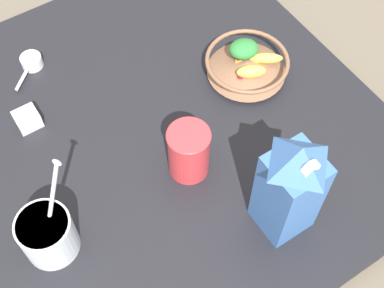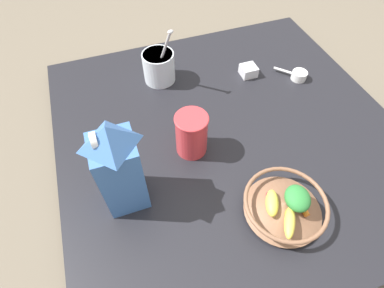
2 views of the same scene
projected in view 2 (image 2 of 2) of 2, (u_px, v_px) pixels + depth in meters
name	position (u px, v px, depth m)	size (l,w,h in m)	color
ground_plane	(229.00, 138.00, 0.90)	(6.00, 6.00, 0.00)	#665B4C
countertop	(229.00, 135.00, 0.89)	(0.98, 0.98, 0.04)	black
fruit_bowl	(285.00, 206.00, 0.69)	(0.19, 0.19, 0.08)	brown
milk_carton	(119.00, 167.00, 0.64)	(0.09, 0.09, 0.26)	#3D6BB2
yogurt_tub	(159.00, 66.00, 0.97)	(0.13, 0.10, 0.22)	silver
drinking_cup	(192.00, 133.00, 0.78)	(0.09, 0.09, 0.13)	#DB383D
spice_jar	(248.00, 71.00, 1.02)	(0.05, 0.05, 0.03)	silver
measuring_scoop	(298.00, 75.00, 1.01)	(0.09, 0.09, 0.03)	white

